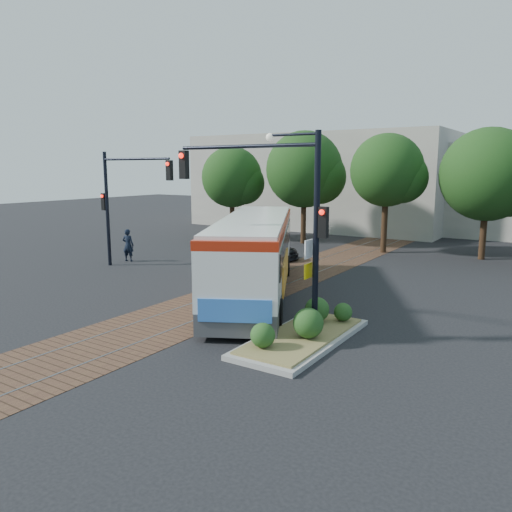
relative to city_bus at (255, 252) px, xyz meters
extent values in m
plane|color=black|center=(-0.52, -2.95, -1.79)|extent=(120.00, 120.00, 0.00)
cube|color=#523725|center=(-0.52, 1.05, -1.78)|extent=(3.60, 40.00, 0.01)
cube|color=slate|center=(-1.27, 1.05, -1.77)|extent=(0.06, 40.00, 0.01)
cube|color=slate|center=(0.23, 1.05, -1.77)|extent=(0.06, 40.00, 0.01)
cylinder|color=#382314|center=(-10.52, 13.05, -0.36)|extent=(0.36, 0.36, 2.86)
sphere|color=#143811|center=(-10.52, 13.05, 2.72)|extent=(4.40, 4.40, 4.40)
cylinder|color=#382314|center=(-5.02, 13.85, -0.22)|extent=(0.36, 0.36, 3.12)
sphere|color=#143811|center=(-5.02, 13.85, 3.29)|extent=(5.20, 5.20, 5.20)
cylinder|color=#382314|center=(0.98, 13.05, -0.09)|extent=(0.36, 0.36, 3.39)
sphere|color=#143811|center=(0.98, 13.05, 3.25)|extent=(4.40, 4.40, 4.40)
cylinder|color=#382314|center=(6.48, 13.85, -0.36)|extent=(0.36, 0.36, 2.86)
sphere|color=#143811|center=(6.48, 13.85, 3.02)|extent=(5.20, 5.20, 5.20)
cube|color=#ADA899|center=(-8.52, 25.05, 2.21)|extent=(22.00, 12.00, 8.00)
cube|color=#404042|center=(0.02, -0.04, -1.24)|extent=(7.73, 11.74, 0.70)
cube|color=white|center=(0.02, -0.04, 0.06)|extent=(7.75, 11.75, 1.89)
cube|color=black|center=(-0.12, 0.22, 0.35)|extent=(7.25, 10.72, 0.90)
cube|color=#B1240D|center=(0.02, -0.04, 1.15)|extent=(7.78, 11.77, 0.30)
cube|color=white|center=(0.02, -0.04, 1.35)|extent=(7.49, 11.36, 0.14)
cube|color=black|center=(2.71, -5.21, 0.45)|extent=(1.47, 0.84, 0.90)
cube|color=blue|center=(2.79, -5.36, -0.74)|extent=(1.97, 1.07, 0.70)
cube|color=orange|center=(1.63, -0.33, -0.54)|extent=(2.12, 4.00, 1.10)
cylinder|color=black|center=(0.98, -4.37, -1.29)|extent=(0.77, 1.04, 1.00)
cylinder|color=black|center=(3.01, -3.31, -1.29)|extent=(0.77, 1.04, 1.00)
cylinder|color=black|center=(-2.75, 2.78, -1.29)|extent=(0.77, 1.04, 1.00)
cylinder|color=black|center=(-0.72, 3.84, -1.29)|extent=(0.77, 1.04, 1.00)
cube|color=gray|center=(4.28, -3.95, -1.71)|extent=(2.20, 5.20, 0.15)
cube|color=olive|center=(4.28, -3.95, -1.60)|extent=(1.90, 4.80, 0.08)
sphere|color=#1E4719|center=(3.88, -5.55, -1.21)|extent=(0.70, 0.70, 0.70)
sphere|color=#1E4719|center=(4.58, -4.15, -1.11)|extent=(0.90, 0.90, 0.90)
sphere|color=#1E4719|center=(4.08, -2.55, -1.16)|extent=(0.80, 0.80, 0.80)
sphere|color=#1E4719|center=(4.78, -2.05, -1.26)|extent=(0.60, 0.60, 0.60)
cylinder|color=black|center=(4.58, -3.75, 1.43)|extent=(0.18, 0.18, 6.00)
cylinder|color=black|center=(2.08, -3.75, 4.03)|extent=(5.00, 0.12, 0.12)
cube|color=black|center=(-0.42, -3.75, 3.48)|extent=(0.28, 0.22, 0.95)
sphere|color=#FF190C|center=(-0.42, -3.89, 3.78)|extent=(0.18, 0.18, 0.18)
cube|color=black|center=(4.80, -3.75, 1.83)|extent=(0.26, 0.20, 0.90)
sphere|color=#FF190C|center=(4.80, -3.88, 2.13)|extent=(0.16, 0.16, 0.16)
cube|color=white|center=(4.40, -3.87, 1.03)|extent=(0.04, 0.45, 0.55)
cube|color=yellow|center=(4.40, -3.87, 0.38)|extent=(0.04, 0.45, 0.45)
cylinder|color=black|center=(3.78, -3.75, 4.33)|extent=(1.60, 0.08, 0.08)
sphere|color=silver|center=(2.98, -3.75, 4.28)|extent=(0.24, 0.24, 0.24)
cylinder|color=black|center=(-10.02, 1.05, 1.21)|extent=(0.18, 0.18, 6.00)
cylinder|color=black|center=(-7.77, 1.05, 3.81)|extent=(4.50, 0.12, 0.12)
cube|color=black|center=(-5.52, 1.05, 3.26)|extent=(0.28, 0.22, 0.95)
sphere|color=#FF190C|center=(-5.52, 0.91, 3.56)|extent=(0.18, 0.18, 0.18)
cube|color=black|center=(-10.24, 1.05, 1.61)|extent=(0.26, 0.20, 0.90)
sphere|color=#FF190C|center=(-10.24, 0.92, 1.91)|extent=(0.16, 0.16, 0.16)
imported|color=black|center=(-10.05, 2.42, -0.88)|extent=(0.76, 0.61, 1.82)
imported|color=black|center=(-4.08, 7.42, -1.19)|extent=(4.32, 2.18, 1.20)
camera|label=1|loc=(10.96, -16.79, 3.36)|focal=35.00mm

